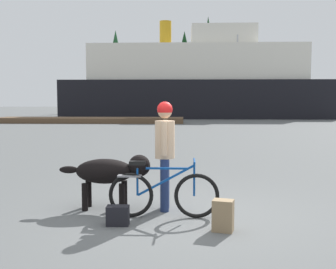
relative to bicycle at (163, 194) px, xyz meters
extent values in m
plane|color=#595B5B|center=(0.36, -0.01, -0.38)|extent=(160.00, 160.00, 0.00)
torus|color=black|center=(0.52, 0.00, -0.03)|extent=(0.69, 0.06, 0.69)
torus|color=black|center=(-0.49, 0.00, -0.03)|extent=(0.69, 0.06, 0.69)
cube|color=navy|center=(0.06, 0.00, 0.39)|extent=(0.64, 0.03, 0.03)
cube|color=navy|center=(0.04, 0.00, 0.20)|extent=(0.86, 0.03, 0.49)
cylinder|color=navy|center=(-0.39, 0.00, 0.18)|extent=(0.03, 0.03, 0.42)
cylinder|color=navy|center=(0.48, 0.00, 0.23)|extent=(0.03, 0.03, 0.52)
cube|color=black|center=(-0.39, 0.00, 0.47)|extent=(0.24, 0.10, 0.06)
cylinder|color=navy|center=(0.48, 0.00, 0.51)|extent=(0.03, 0.44, 0.03)
cube|color=slate|center=(-0.51, 0.00, 0.27)|extent=(0.36, 0.14, 0.02)
cylinder|color=navy|center=(0.01, 0.57, 0.05)|extent=(0.14, 0.14, 0.86)
cylinder|color=navy|center=(0.01, 0.35, 0.05)|extent=(0.14, 0.14, 0.86)
cylinder|color=#D8B28C|center=(0.01, 0.46, 0.78)|extent=(0.32, 0.32, 0.61)
cylinder|color=#D8B28C|center=(0.01, 0.68, 0.82)|extent=(0.09, 0.09, 0.53)
cylinder|color=#D8B28C|center=(0.01, 0.24, 0.82)|extent=(0.09, 0.09, 0.53)
sphere|color=tan|center=(0.01, 0.46, 1.24)|extent=(0.23, 0.23, 0.23)
sphere|color=red|center=(0.01, 0.46, 1.27)|extent=(0.25, 0.25, 0.25)
ellipsoid|color=black|center=(-0.98, 0.47, 0.25)|extent=(0.95, 0.48, 0.41)
sphere|color=black|center=(-0.41, 0.47, 0.35)|extent=(0.36, 0.36, 0.36)
ellipsoid|color=black|center=(-1.58, 0.47, 0.27)|extent=(0.32, 0.12, 0.12)
cylinder|color=black|center=(-0.68, 0.61, -0.15)|extent=(0.10, 0.10, 0.45)
cylinder|color=black|center=(-0.68, 0.34, -0.15)|extent=(0.10, 0.10, 0.45)
cylinder|color=black|center=(-1.29, 0.61, -0.15)|extent=(0.10, 0.10, 0.45)
cylinder|color=black|center=(-1.29, 0.34, -0.15)|extent=(0.10, 0.10, 0.45)
cube|color=#8C7251|center=(0.86, -0.61, -0.16)|extent=(0.32, 0.27, 0.44)
cube|color=black|center=(-0.63, -0.41, -0.23)|extent=(0.32, 0.18, 0.29)
cube|color=brown|center=(-6.62, 24.10, -0.18)|extent=(13.56, 2.30, 0.40)
cube|color=black|center=(1.33, 33.47, 1.33)|extent=(24.30, 7.88, 3.41)
cube|color=silver|center=(1.33, 33.47, 4.63)|extent=(19.44, 6.62, 3.20)
cube|color=silver|center=(3.76, 33.47, 7.13)|extent=(5.83, 4.73, 1.80)
cylinder|color=#BF8C19|center=(-1.59, 33.47, 7.43)|extent=(1.10, 1.10, 2.40)
ellipsoid|color=silver|center=(4.87, 31.10, 0.07)|extent=(6.77, 1.90, 0.90)
cylinder|color=#B2B2B7|center=(4.87, 31.10, 3.76)|extent=(0.14, 0.14, 6.48)
cylinder|color=#B2B2B7|center=(3.86, 31.10, 1.72)|extent=(3.05, 0.10, 0.10)
cylinder|color=#4C331E|center=(-8.75, 47.94, 0.73)|extent=(0.37, 0.37, 2.21)
cone|color=#1E4C28|center=(-8.75, 47.94, 6.00)|extent=(3.54, 3.54, 8.33)
cylinder|color=#4C331E|center=(3.19, 48.46, 1.27)|extent=(0.46, 0.46, 3.30)
cone|color=#143819|center=(3.19, 48.46, 7.43)|extent=(2.85, 2.85, 9.01)
cylinder|color=#4C331E|center=(9.23, 48.61, 0.84)|extent=(0.49, 0.49, 2.43)
cone|color=#143819|center=(9.23, 48.61, 5.59)|extent=(3.80, 3.80, 7.08)
cylinder|color=#4C331E|center=(0.12, 54.59, 0.97)|extent=(0.48, 0.48, 2.68)
cone|color=#143819|center=(0.12, 54.59, 6.67)|extent=(4.12, 4.12, 8.73)
camera|label=1|loc=(0.35, -6.23, 1.45)|focal=44.47mm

